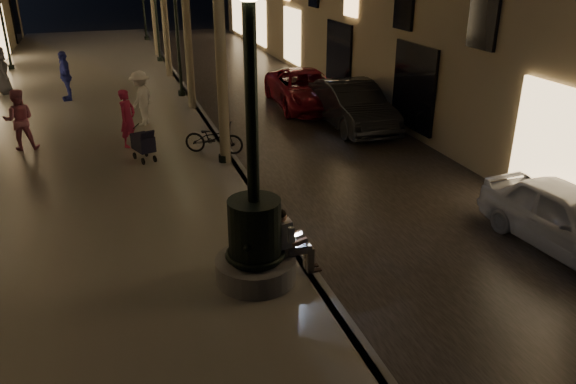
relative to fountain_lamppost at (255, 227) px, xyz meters
name	(u,v)px	position (x,y,z in m)	size (l,w,h in m)	color
ground	(194,106)	(1.00, 13.00, -1.21)	(120.00, 120.00, 0.00)	black
cobble_lane	(269,100)	(4.00, 13.00, -1.20)	(6.00, 45.00, 0.02)	black
promenade	(84,112)	(-3.00, 13.00, -1.11)	(8.00, 45.00, 0.20)	slate
curb_strip	(194,103)	(1.00, 13.00, -1.11)	(0.25, 45.00, 0.20)	#59595B
fountain_lamppost	(255,227)	(0.00, 0.00, 0.00)	(1.40, 1.40, 5.21)	#59595B
seated_man_laptop	(289,239)	(0.61, 0.00, -0.33)	(0.90, 0.30, 1.27)	gray
lamp_curb_a	(219,48)	(0.70, 6.00, 2.02)	(0.36, 0.36, 4.81)	black
lamp_curb_b	(176,16)	(0.70, 14.00, 2.02)	(0.36, 0.36, 4.81)	black
stroller	(143,143)	(-1.33, 6.74, -0.50)	(0.63, 1.00, 1.02)	black
car_front	(569,219)	(6.20, -0.50, -0.56)	(1.54, 3.83, 1.31)	#ACAEB4
car_second	(352,105)	(5.58, 8.53, -0.45)	(1.61, 4.61, 1.52)	black
car_third	(305,89)	(5.00, 11.51, -0.53)	(2.27, 4.92, 1.37)	maroon
pedestrian_red	(128,118)	(-1.63, 8.16, -0.18)	(0.61, 0.40, 1.67)	#BB254F
pedestrian_pink	(19,120)	(-4.57, 8.84, -0.14)	(0.85, 0.66, 1.74)	#C56884
pedestrian_white	(141,98)	(-1.09, 10.33, -0.13)	(1.14, 0.65, 1.76)	silver
pedestrian_blue	(65,76)	(-3.54, 14.61, -0.09)	(1.08, 0.45, 1.85)	navy
pedestrian_dark	(1,71)	(-6.00, 16.49, -0.09)	(0.90, 0.58, 1.84)	#38373D
bicycle	(214,138)	(0.60, 6.79, -0.57)	(0.59, 1.68, 0.88)	black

